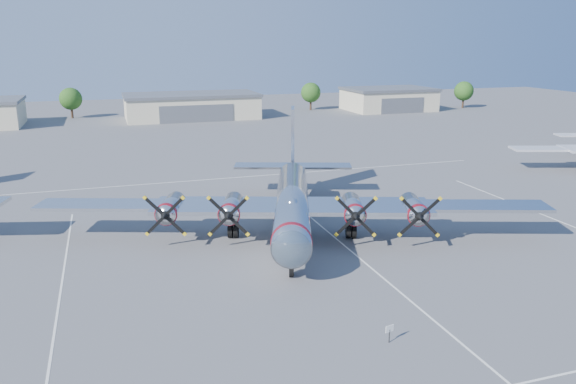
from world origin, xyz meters
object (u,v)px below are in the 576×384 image
object	(u,v)px
tree_west	(71,99)
tree_far_east	(464,91)
main_bomber_b29	(292,231)
hangar_east	(388,99)
hangar_center	(192,106)
info_placard	(390,330)
tree_east	(311,93)

from	to	relation	value
tree_west	tree_far_east	distance (m)	93.54
tree_far_east	main_bomber_b29	bearing A→B (deg)	-132.90
main_bomber_b29	tree_west	bearing A→B (deg)	123.06
hangar_east	tree_west	bearing A→B (deg)	173.72
tree_west	main_bomber_b29	world-z (taller)	tree_west
hangar_center	tree_far_east	size ratio (longest dim) A/B	4.31
hangar_center	main_bomber_b29	size ratio (longest dim) A/B	0.66
tree_west	main_bomber_b29	bearing A→B (deg)	-75.67
hangar_center	hangar_east	bearing A→B (deg)	0.00
hangar_east	tree_far_east	distance (m)	20.15
hangar_east	info_placard	bearing A→B (deg)	-117.79
tree_far_east	info_placard	size ratio (longest dim) A/B	6.21
tree_west	main_bomber_b29	distance (m)	89.21
hangar_center	tree_east	bearing A→B (deg)	11.38
tree_east	tree_far_east	world-z (taller)	same
info_placard	tree_far_east	bearing A→B (deg)	40.74
hangar_east	info_placard	distance (m)	111.21
hangar_east	tree_west	xyz separation A→B (m)	(-73.00, 8.04, 1.51)
tree_east	main_bomber_b29	size ratio (longest dim) A/B	0.15
tree_east	info_placard	bearing A→B (deg)	-107.96
hangar_center	tree_far_east	distance (m)	68.05
info_placard	hangar_east	bearing A→B (deg)	49.64
tree_far_east	main_bomber_b29	distance (m)	104.30
tree_west	tree_far_east	world-z (taller)	same
tree_east	main_bomber_b29	distance (m)	90.64
hangar_east	tree_far_east	bearing A→B (deg)	-5.61
tree_west	tree_east	size ratio (longest dim) A/B	1.00
tree_west	tree_east	distance (m)	55.04
tree_far_east	hangar_east	bearing A→B (deg)	174.39
tree_east	tree_far_east	bearing A→B (deg)	-11.89
main_bomber_b29	hangar_center	bearing A→B (deg)	106.58
tree_west	main_bomber_b29	size ratio (longest dim) A/B	0.15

